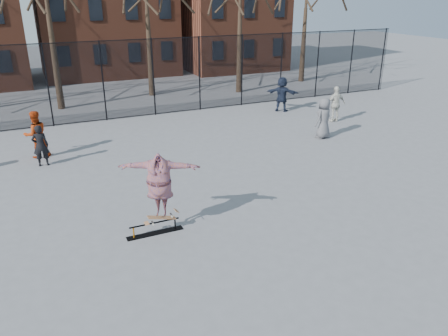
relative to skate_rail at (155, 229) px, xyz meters
name	(u,v)px	position (x,y,z in m)	size (l,w,h in m)	color
ground	(245,230)	(2.34, -0.87, -0.14)	(100.00, 100.00, 0.00)	slate
skate_rail	(155,229)	(0.00, 0.00, 0.00)	(1.58, 0.24, 0.35)	black
skateboard	(162,219)	(0.21, 0.00, 0.26)	(0.86, 0.20, 0.10)	#A76B43
skater	(160,188)	(0.21, 0.00, 1.20)	(2.17, 0.59, 1.77)	#71388C
bystander_black	(41,146)	(-2.47, 6.70, 0.66)	(0.58, 0.38, 1.60)	black
bystander_red	(36,134)	(-2.55, 7.76, 0.81)	(0.92, 0.71, 1.89)	#B3370F
bystander_white	(336,104)	(11.51, 7.04, 0.77)	(1.06, 0.44, 1.81)	beige
bystander_navy	(282,94)	(10.13, 9.97, 0.82)	(1.77, 0.56, 1.91)	#1B2337
bystander_extra	(324,118)	(9.32, 5.09, 0.78)	(0.90, 0.59, 1.84)	#5B5A5F
fence	(130,78)	(2.32, 12.13, 1.92)	(34.03, 0.07, 4.00)	black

